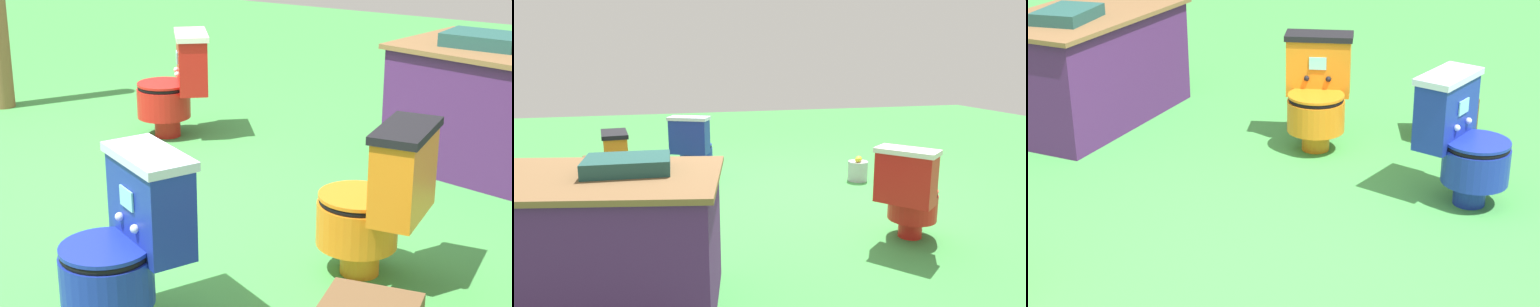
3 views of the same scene
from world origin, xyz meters
TOP-DOWN VIEW (x-y plane):
  - ground at (0.00, 0.00)m, footprint 14.00×14.00m
  - toilet_blue at (0.92, -0.95)m, footprint 0.57×0.62m
  - toilet_orange at (1.57, -0.02)m, footprint 0.53×0.45m
  - toilet_red at (-0.49, 1.20)m, footprint 0.64×0.62m
  - vendor_table at (1.73, 1.65)m, footprint 1.60×1.14m
  - small_crate at (1.90, -0.84)m, footprint 0.39×0.41m
  - lemon_bucket at (-0.85, -0.43)m, footprint 0.22×0.22m

SIDE VIEW (x-z plane):
  - ground at x=0.00m, z-range 0.00..0.00m
  - lemon_bucket at x=-0.85m, z-range -0.02..0.26m
  - small_crate at x=1.90m, z-range 0.00..0.33m
  - toilet_blue at x=0.92m, z-range 0.01..0.73m
  - toilet_orange at x=1.57m, z-range 0.01..0.73m
  - toilet_red at x=-0.49m, z-range 0.01..0.73m
  - vendor_table at x=1.73m, z-range -0.03..0.82m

